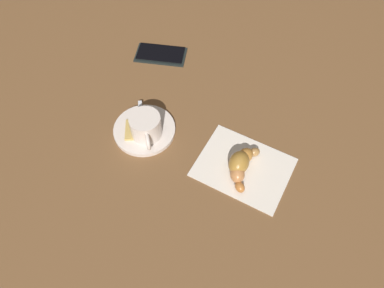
{
  "coord_description": "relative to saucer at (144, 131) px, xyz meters",
  "views": [
    {
      "loc": [
        -0.23,
        0.36,
        0.69
      ],
      "look_at": [
        0.0,
        -0.01,
        0.02
      ],
      "focal_mm": 33.73,
      "sensor_mm": 36.0,
      "label": 1
    }
  ],
  "objects": [
    {
      "name": "cell_phone",
      "position": [
        0.11,
        -0.23,
        -0.0
      ],
      "size": [
        0.15,
        0.12,
        0.01
      ],
      "color": "black",
      "rests_on": "ground"
    },
    {
      "name": "espresso_cup",
      "position": [
        -0.01,
        0.01,
        0.03
      ],
      "size": [
        0.08,
        0.08,
        0.06
      ],
      "color": "silver",
      "rests_on": "saucer"
    },
    {
      "name": "ground_plane",
      "position": [
        -0.12,
        -0.0,
        -0.01
      ],
      "size": [
        1.8,
        1.8,
        0.0
      ],
      "primitive_type": "plane",
      "color": "brown"
    },
    {
      "name": "napkin",
      "position": [
        -0.24,
        -0.04,
        -0.0
      ],
      "size": [
        0.2,
        0.16,
        0.0
      ],
      "primitive_type": "cube",
      "rotation": [
        0.0,
        0.0,
        0.04
      ],
      "color": "silver",
      "rests_on": "ground"
    },
    {
      "name": "saucer",
      "position": [
        0.0,
        0.0,
        0.0
      ],
      "size": [
        0.14,
        0.14,
        0.01
      ],
      "primitive_type": "cylinder",
      "color": "silver",
      "rests_on": "ground"
    },
    {
      "name": "sugar_packet",
      "position": [
        0.02,
        0.02,
        0.01
      ],
      "size": [
        0.05,
        0.06,
        0.01
      ],
      "primitive_type": "cube",
      "rotation": [
        0.0,
        0.0,
        8.44
      ],
      "color": "tan",
      "rests_on": "saucer"
    },
    {
      "name": "teaspoon",
      "position": [
        0.01,
        -0.0,
        0.01
      ],
      "size": [
        0.08,
        0.1,
        0.01
      ],
      "color": "silver",
      "rests_on": "saucer"
    },
    {
      "name": "croissant",
      "position": [
        -0.24,
        -0.03,
        0.02
      ],
      "size": [
        0.07,
        0.12,
        0.04
      ],
      "color": "#9E713E",
      "rests_on": "napkin"
    }
  ]
}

